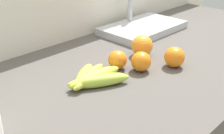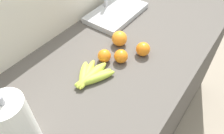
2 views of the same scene
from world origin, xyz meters
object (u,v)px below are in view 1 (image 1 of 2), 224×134
object	(u,v)px
orange_far_right	(141,62)
sink_basin	(143,27)
orange_front	(142,46)
orange_center	(174,57)
orange_back_left	(117,60)
banana_bunch	(93,78)

from	to	relation	value
orange_far_right	sink_basin	distance (m)	0.44
orange_front	orange_center	bearing A→B (deg)	-88.43
orange_front	sink_basin	size ratio (longest dim) A/B	0.21
orange_front	orange_center	size ratio (longest dim) A/B	1.13
orange_center	orange_back_left	distance (m)	0.20
orange_back_left	orange_far_right	xyz separation A→B (m)	(0.04, -0.07, 0.00)
orange_front	orange_center	world-z (taller)	orange_front
orange_back_left	banana_bunch	bearing A→B (deg)	-170.86
orange_front	orange_center	xyz separation A→B (m)	(0.00, -0.14, -0.00)
orange_center	orange_far_right	world-z (taller)	orange_center
orange_back_left	orange_center	bearing A→B (deg)	-40.64
orange_far_right	sink_basin	size ratio (longest dim) A/B	0.17
orange_front	orange_back_left	world-z (taller)	orange_front
banana_bunch	orange_center	world-z (taller)	orange_center
banana_bunch	orange_back_left	distance (m)	0.14
orange_front	orange_far_right	size ratio (longest dim) A/B	1.19
banana_bunch	sink_basin	bearing A→B (deg)	23.06
orange_center	orange_far_right	size ratio (longest dim) A/B	1.05
sink_basin	orange_back_left	bearing A→B (deg)	-152.62
orange_front	sink_basin	world-z (taller)	sink_basin
banana_bunch	orange_far_right	world-z (taller)	orange_far_right
banana_bunch	sink_basin	world-z (taller)	sink_basin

